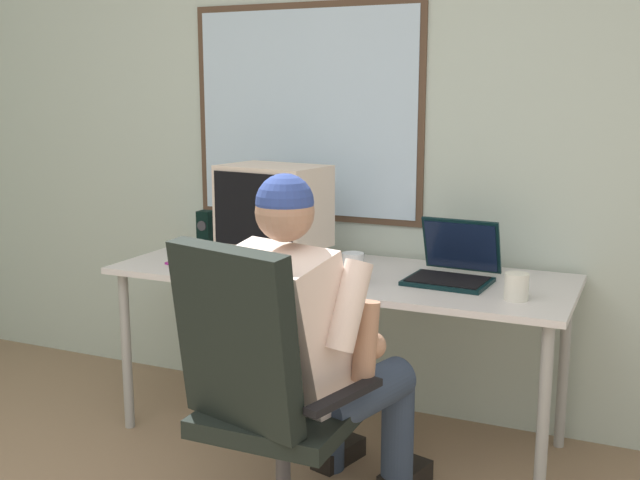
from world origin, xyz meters
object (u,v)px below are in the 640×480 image
at_px(desk_speaker, 206,230).
at_px(laptop, 454,264).
at_px(coffee_mug, 517,287).
at_px(wine_glass, 353,263).
at_px(desk, 339,286).
at_px(office_chair, 259,383).
at_px(person_seated, 311,342).
at_px(crt_monitor, 273,208).
at_px(cd_case, 187,263).

bearing_deg(desk_speaker, laptop, -4.15).
relative_size(desk_speaker, coffee_mug, 1.90).
xyz_separation_m(laptop, wine_glass, (-0.34, -0.24, 0.03)).
bearing_deg(laptop, desk, -173.21).
xyz_separation_m(wine_glass, coffee_mug, (0.62, 0.04, -0.04)).
relative_size(office_chair, coffee_mug, 10.49).
relative_size(person_seated, crt_monitor, 2.58).
distance_m(person_seated, crt_monitor, 0.84).
distance_m(crt_monitor, cd_case, 0.45).
xyz_separation_m(crt_monitor, laptop, (0.78, 0.05, -0.19)).
distance_m(desk_speaker, cd_case, 0.31).
bearing_deg(desk, office_chair, -84.12).
bearing_deg(crt_monitor, person_seated, -53.32).
height_order(desk, person_seated, person_seated).
height_order(laptop, wine_glass, laptop).
bearing_deg(wine_glass, person_seated, -87.65).
relative_size(person_seated, cd_case, 7.39).
height_order(desk, desk_speaker, desk_speaker).
height_order(person_seated, wine_glass, person_seated).
bearing_deg(desk_speaker, wine_glass, -20.61).
distance_m(desk, office_chair, 0.88).
bearing_deg(wine_glass, coffee_mug, 3.31).
xyz_separation_m(crt_monitor, desk_speaker, (-0.43, 0.14, -0.16)).
bearing_deg(office_chair, cd_case, 135.95).
xyz_separation_m(person_seated, wine_glass, (-0.02, 0.43, 0.19)).
distance_m(office_chair, wine_glass, 0.73).
distance_m(laptop, wine_glass, 0.41).
xyz_separation_m(desk, person_seated, (0.15, -0.61, -0.04)).
xyz_separation_m(laptop, cd_case, (-1.13, -0.20, -0.06)).
bearing_deg(laptop, crt_monitor, -176.07).
relative_size(desk, coffee_mug, 19.28).
distance_m(wine_glass, cd_case, 0.80).
relative_size(person_seated, wine_glass, 9.72).
bearing_deg(cd_case, coffee_mug, -0.17).
distance_m(crt_monitor, coffee_mug, 1.09).
bearing_deg(person_seated, cd_case, 149.93).
relative_size(laptop, wine_glass, 2.74).
xyz_separation_m(crt_monitor, wine_glass, (0.44, -0.19, -0.16)).
xyz_separation_m(office_chair, person_seated, (0.06, 0.25, 0.06)).
relative_size(office_chair, cd_case, 6.24).
bearing_deg(desk, coffee_mug, -11.18).
bearing_deg(crt_monitor, desk_speaker, 161.89).
relative_size(wine_glass, desk_speaker, 0.67).
relative_size(laptop, coffee_mug, 3.51).
height_order(laptop, desk_speaker, laptop).
relative_size(office_chair, person_seated, 0.84).
relative_size(cd_case, coffee_mug, 1.68).
relative_size(laptop, desk_speaker, 1.85).
distance_m(laptop, cd_case, 1.15).
bearing_deg(crt_monitor, laptop, 3.93).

